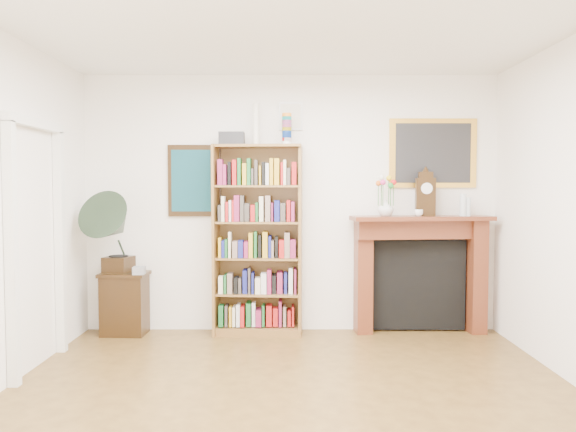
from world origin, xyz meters
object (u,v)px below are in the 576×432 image
(bookshelf, at_px, (258,229))
(bottle_right, at_px, (468,207))
(bottle_left, at_px, (463,205))
(cd_stack, at_px, (139,271))
(mantel_clock, at_px, (425,195))
(fireplace, at_px, (420,263))
(flower_vase, at_px, (386,208))
(gramophone, at_px, (114,227))
(teacup, at_px, (419,213))
(side_cabinet, at_px, (125,303))

(bookshelf, distance_m, bottle_right, 2.25)
(bottle_left, bearing_deg, bottle_right, 11.52)
(cd_stack, distance_m, mantel_clock, 3.14)
(fireplace, bearing_deg, flower_vase, -173.48)
(bottle_left, bearing_deg, gramophone, -178.39)
(bottle_left, bearing_deg, fireplace, 169.92)
(flower_vase, bearing_deg, cd_stack, -177.05)
(bookshelf, bearing_deg, teacup, 3.12)
(gramophone, xyz_separation_m, mantel_clock, (3.30, 0.14, 0.34))
(bookshelf, bearing_deg, bottle_right, 4.44)
(gramophone, distance_m, mantel_clock, 3.32)
(flower_vase, xyz_separation_m, bottle_left, (0.82, 0.00, 0.03))
(bottle_left, bearing_deg, side_cabinet, -179.83)
(flower_vase, height_order, bottle_right, bottle_right)
(side_cabinet, height_order, gramophone, gramophone)
(side_cabinet, height_order, teacup, teacup)
(side_cabinet, bearing_deg, teacup, 1.77)
(fireplace, bearing_deg, cd_stack, 178.88)
(cd_stack, bearing_deg, mantel_clock, 3.19)
(side_cabinet, distance_m, fireplace, 3.21)
(bookshelf, distance_m, fireplace, 1.79)
(side_cabinet, bearing_deg, bottle_right, 2.47)
(side_cabinet, relative_size, gramophone, 0.76)
(side_cabinet, height_order, bottle_left, bottle_left)
(gramophone, height_order, bottle_right, gramophone)
(gramophone, bearing_deg, bottle_left, 14.06)
(side_cabinet, height_order, flower_vase, flower_vase)
(gramophone, distance_m, bottle_left, 3.70)
(fireplace, distance_m, teacup, 0.56)
(mantel_clock, height_order, flower_vase, mantel_clock)
(fireplace, height_order, mantel_clock, mantel_clock)
(flower_vase, bearing_deg, bookshelf, 179.87)
(bookshelf, bearing_deg, cd_stack, -169.55)
(cd_stack, xyz_separation_m, flower_vase, (2.60, 0.13, 0.65))
(bookshelf, height_order, bottle_left, bookshelf)
(bookshelf, distance_m, cd_stack, 1.32)
(teacup, height_order, bottle_right, bottle_right)
(bookshelf, relative_size, flower_vase, 13.56)
(gramophone, bearing_deg, bottle_right, 14.21)
(gramophone, relative_size, bottle_left, 3.65)
(gramophone, height_order, teacup, gramophone)
(bookshelf, relative_size, mantel_clock, 4.95)
(cd_stack, bearing_deg, bottle_right, 2.44)
(gramophone, relative_size, teacup, 9.45)
(mantel_clock, xyz_separation_m, teacup, (-0.08, -0.06, -0.19))
(bookshelf, height_order, flower_vase, bookshelf)
(fireplace, relative_size, cd_stack, 12.76)
(fireplace, height_order, cd_stack, fireplace)
(bottle_left, bearing_deg, mantel_clock, 175.38)
(teacup, height_order, bottle_left, bottle_left)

